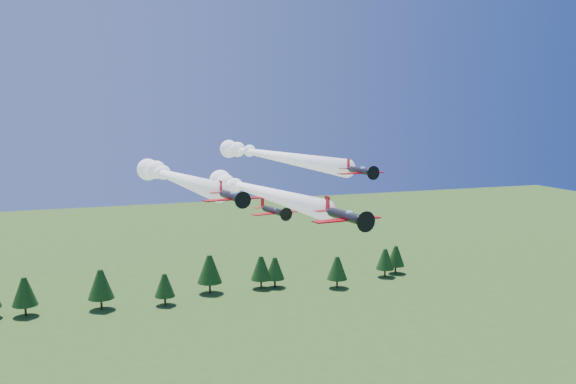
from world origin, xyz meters
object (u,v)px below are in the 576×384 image
object	(u,v)px
plane_right	(268,155)
plane_slot	(274,211)
plane_left	(172,177)
plane_lead	(254,190)

from	to	relation	value
plane_right	plane_slot	size ratio (longest dim) A/B	7.94
plane_left	plane_slot	xyz separation A→B (m)	(11.26, -14.47, -3.68)
plane_lead	plane_slot	bearing A→B (deg)	-95.10
plane_right	plane_slot	world-z (taller)	plane_right
plane_left	plane_slot	world-z (taller)	plane_left
plane_lead	plane_left	xyz separation A→B (m)	(-11.08, 5.82, 1.80)
plane_left	plane_right	world-z (taller)	plane_right
plane_lead	plane_slot	size ratio (longest dim) A/B	6.50
plane_right	plane_slot	xyz separation A→B (m)	(-7.69, -25.89, -5.75)
plane_lead	plane_right	xyz separation A→B (m)	(7.86, 17.24, 3.87)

